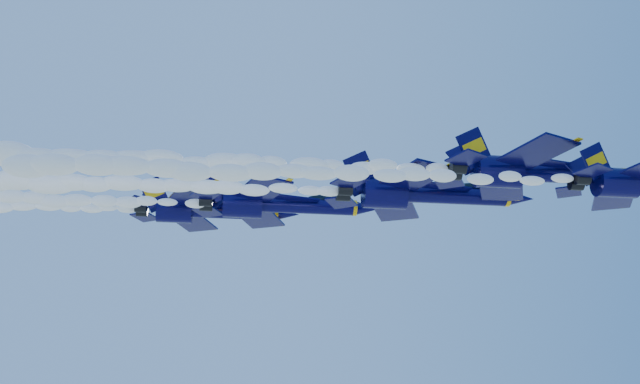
{
  "coord_description": "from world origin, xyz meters",
  "views": [
    {
      "loc": [
        -14.92,
        -59.84,
        127.74
      ],
      "look_at": [
        -7.65,
        4.16,
        153.56
      ],
      "focal_mm": 40.0,
      "sensor_mm": 36.0,
      "label": 1
    }
  ],
  "objects": [
    {
      "name": "smoke_trail_jet_lead",
      "position": [
        -10.76,
        -10.72,
        149.1
      ],
      "size": [
        43.12,
        1.84,
        1.65
      ],
      "primitive_type": "ellipsoid",
      "color": "white"
    },
    {
      "name": "jet_second",
      "position": [
        10.76,
        -4.63,
        152.77
      ],
      "size": [
        18.7,
        15.34,
        6.95
      ],
      "color": "#070438"
    },
    {
      "name": "smoke_trail_jet_second",
      "position": [
        -18.79,
        -4.63,
        152.32
      ],
      "size": [
        43.12,
        2.23,
        2.01
      ],
      "primitive_type": "ellipsoid",
      "color": "white"
    },
    {
      "name": "jet_third",
      "position": [
        2.34,
        2.76,
        153.28
      ],
      "size": [
        19.59,
        16.07,
        7.28
      ],
      "color": "#070438"
    },
    {
      "name": "smoke_trail_jet_third",
      "position": [
        -27.6,
        2.76,
        152.83
      ],
      "size": [
        43.12,
        2.34,
        2.11
      ],
      "primitive_type": "ellipsoid",
      "color": "white"
    },
    {
      "name": "jet_fourth",
      "position": [
        -11.18,
        13.35,
        155.59
      ],
      "size": [
        19.88,
        16.3,
        7.39
      ],
      "color": "#070438"
    },
    {
      "name": "jet_fifth",
      "position": [
        -19.23,
        20.02,
        157.0
      ],
      "size": [
        19.18,
        15.73,
        7.13
      ],
      "color": "#070438"
    }
  ]
}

